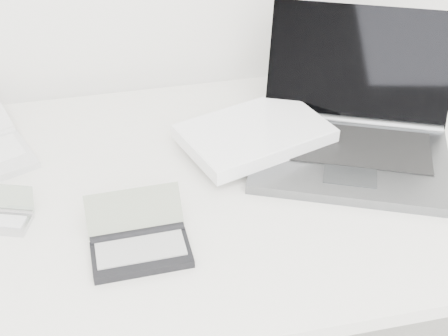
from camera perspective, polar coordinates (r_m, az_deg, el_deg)
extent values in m
cube|color=white|center=(1.28, 0.93, -1.46)|extent=(1.60, 0.80, 0.03)
cylinder|color=silver|center=(2.02, 19.64, -0.62)|extent=(0.04, 0.04, 0.70)
cube|color=#5B5D60|center=(1.33, 11.49, 0.66)|extent=(0.48, 0.41, 0.02)
cube|color=black|center=(1.35, 11.59, 2.02)|extent=(0.36, 0.27, 0.00)
cube|color=black|center=(1.42, 12.32, 9.27)|extent=(0.41, 0.25, 0.24)
cylinder|color=#5B5D60|center=(1.44, 11.68, 4.19)|extent=(0.37, 0.18, 0.02)
cube|color=#343639|center=(1.27, 11.47, -0.63)|extent=(0.12, 0.10, 0.00)
cube|color=white|center=(1.34, 2.82, 3.16)|extent=(0.35, 0.28, 0.03)
cube|color=white|center=(1.33, 2.84, 3.73)|extent=(0.34, 0.27, 0.00)
cube|color=silver|center=(1.22, -19.02, -4.83)|extent=(0.09, 0.08, 0.01)
cube|color=silver|center=(1.22, -19.09, -4.60)|extent=(0.07, 0.05, 0.00)
cube|color=#9BA99B|center=(1.23, -18.66, -2.63)|extent=(0.08, 0.04, 0.05)
cylinder|color=silver|center=(1.24, -18.59, -3.79)|extent=(0.07, 0.03, 0.01)
cube|color=black|center=(1.10, -7.55, -7.88)|extent=(0.17, 0.10, 0.02)
cube|color=gray|center=(1.10, -7.62, -7.36)|extent=(0.16, 0.07, 0.00)
cube|color=slate|center=(1.13, -8.22, -3.89)|extent=(0.17, 0.06, 0.07)
cylinder|color=black|center=(1.13, -7.90, -6.01)|extent=(0.17, 0.02, 0.02)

